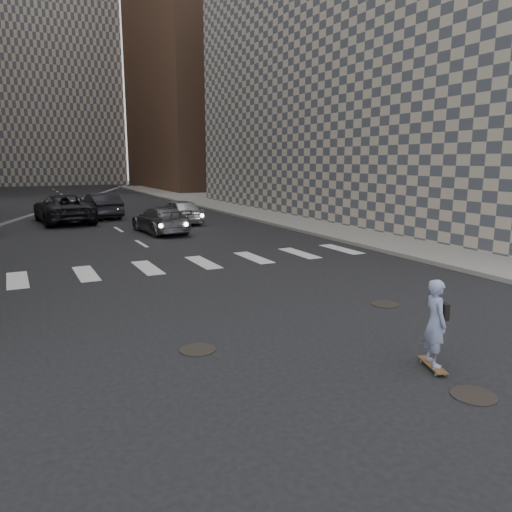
{
  "coord_description": "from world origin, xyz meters",
  "views": [
    {
      "loc": [
        -5.02,
        -7.44,
        3.61
      ],
      "look_at": [
        0.26,
        3.24,
        1.3
      ],
      "focal_mm": 35.0,
      "sensor_mm": 36.0,
      "label": 1
    }
  ],
  "objects_px": {
    "skateboarder": "(436,323)",
    "traffic_car_d": "(179,211)",
    "traffic_car_c": "(64,209)",
    "traffic_car_e": "(101,205)",
    "traffic_car_b": "(160,220)"
  },
  "relations": [
    {
      "from": "skateboarder",
      "to": "traffic_car_d",
      "type": "relative_size",
      "value": 0.39
    },
    {
      "from": "traffic_car_d",
      "to": "skateboarder",
      "type": "bearing_deg",
      "value": 78.45
    },
    {
      "from": "skateboarder",
      "to": "traffic_car_b",
      "type": "distance_m",
      "value": 18.28
    },
    {
      "from": "traffic_car_c",
      "to": "traffic_car_e",
      "type": "bearing_deg",
      "value": -149.63
    },
    {
      "from": "traffic_car_c",
      "to": "traffic_car_e",
      "type": "xyz_separation_m",
      "value": [
        2.34,
        1.62,
        -0.04
      ]
    },
    {
      "from": "traffic_car_b",
      "to": "traffic_car_e",
      "type": "height_order",
      "value": "traffic_car_e"
    },
    {
      "from": "skateboarder",
      "to": "traffic_car_e",
      "type": "relative_size",
      "value": 0.34
    },
    {
      "from": "skateboarder",
      "to": "traffic_car_b",
      "type": "height_order",
      "value": "skateboarder"
    },
    {
      "from": "traffic_car_b",
      "to": "traffic_car_e",
      "type": "relative_size",
      "value": 0.96
    },
    {
      "from": "skateboarder",
      "to": "traffic_car_e",
      "type": "height_order",
      "value": "skateboarder"
    },
    {
      "from": "traffic_car_d",
      "to": "traffic_car_b",
      "type": "bearing_deg",
      "value": 52.67
    },
    {
      "from": "traffic_car_c",
      "to": "traffic_car_d",
      "type": "distance_m",
      "value": 6.73
    },
    {
      "from": "skateboarder",
      "to": "traffic_car_d",
      "type": "distance_m",
      "value": 21.57
    },
    {
      "from": "traffic_car_b",
      "to": "skateboarder",
      "type": "bearing_deg",
      "value": 84.56
    },
    {
      "from": "skateboarder",
      "to": "traffic_car_e",
      "type": "distance_m",
      "value": 26.43
    }
  ]
}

